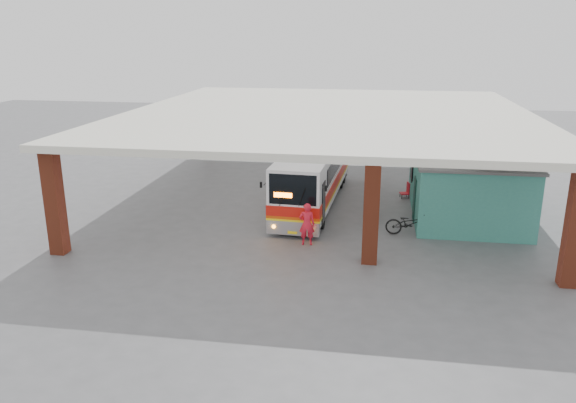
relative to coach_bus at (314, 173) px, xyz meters
The scene contains 8 objects.
ground 4.83m from the coach_bus, 89.20° to the right, with size 90.00×90.00×0.00m, color #515154.
brick_columns 1.65m from the coach_bus, 16.99° to the left, with size 20.10×21.60×4.35m.
canopy_roof 3.52m from the coach_bus, 73.93° to the left, with size 21.00×23.00×0.30m, color silver.
shop_building 7.58m from the coach_bus, ahead, with size 5.20×8.20×3.11m.
coach_bus is the anchor object (origin of this frame).
motorcycle 6.44m from the coach_bus, 41.41° to the right, with size 0.74×2.13×1.12m, color black.
pedestrian 6.08m from the coach_bus, 86.21° to the right, with size 0.67×0.44×1.84m, color red.
red_chair 5.33m from the coach_bus, 20.44° to the left, with size 0.55×0.55×0.86m.
Camera 1 is at (3.09, -23.64, 8.66)m, focal length 35.00 mm.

